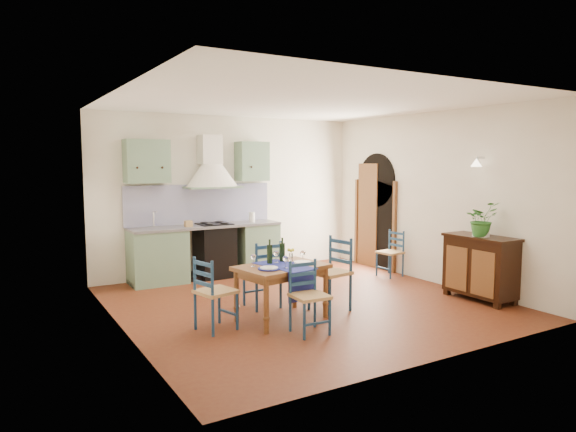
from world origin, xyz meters
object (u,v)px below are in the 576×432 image
object	(u,v)px
dining_table	(282,272)
potted_plant	(482,219)
sideboard	(480,265)
chair_near	(309,296)

from	to	relation	value
dining_table	potted_plant	world-z (taller)	potted_plant
sideboard	chair_near	bearing A→B (deg)	179.07
sideboard	potted_plant	bearing A→B (deg)	-146.89
dining_table	chair_near	xyz separation A→B (m)	(0.01, -0.59, -0.18)
dining_table	sideboard	xyz separation A→B (m)	(2.93, -0.64, -0.11)
sideboard	potted_plant	distance (m)	0.68
chair_near	sideboard	bearing A→B (deg)	-0.93
dining_table	sideboard	size ratio (longest dim) A/B	1.14
chair_near	sideboard	size ratio (longest dim) A/B	0.80
dining_table	potted_plant	bearing A→B (deg)	-13.19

